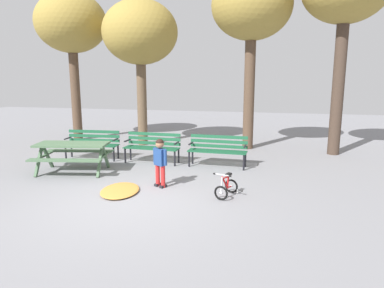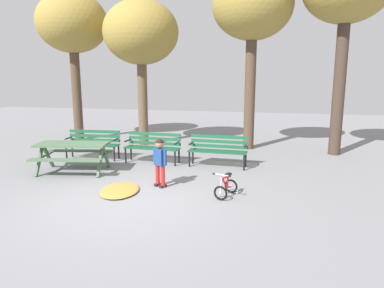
# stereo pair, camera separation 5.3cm
# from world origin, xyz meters

# --- Properties ---
(ground) EXTENTS (36.00, 36.00, 0.00)m
(ground) POSITION_xyz_m (0.00, 0.00, 0.00)
(ground) COLOR gray
(picnic_table) EXTENTS (2.02, 1.65, 0.79)m
(picnic_table) POSITION_xyz_m (-2.22, 1.71, 0.59)
(picnic_table) COLOR #4C6B4C
(picnic_table) RESTS_ON ground
(park_bench_far_left) EXTENTS (1.63, 0.57, 0.85)m
(park_bench_far_left) POSITION_xyz_m (-2.47, 3.21, 0.51)
(park_bench_far_left) COLOR #195133
(park_bench_far_left) RESTS_ON ground
(park_bench_left) EXTENTS (1.62, 0.52, 0.85)m
(park_bench_left) POSITION_xyz_m (-0.56, 3.17, 0.51)
(park_bench_left) COLOR #195133
(park_bench_left) RESTS_ON ground
(park_bench_right) EXTENTS (1.62, 0.52, 0.85)m
(park_bench_right) POSITION_xyz_m (1.34, 3.15, 0.51)
(park_bench_right) COLOR #195133
(park_bench_right) RESTS_ON ground
(child_standing) EXTENTS (0.37, 0.27, 1.10)m
(child_standing) POSITION_xyz_m (0.36, 1.05, 0.65)
(child_standing) COLOR red
(child_standing) RESTS_ON ground
(kids_bicycle) EXTENTS (0.49, 0.62, 0.54)m
(kids_bicycle) POSITION_xyz_m (1.89, 0.74, 0.20)
(kids_bicycle) COLOR black
(kids_bicycle) RESTS_ON ground
(leaf_pile) EXTENTS (1.01, 1.29, 0.07)m
(leaf_pile) POSITION_xyz_m (-0.39, 0.51, 0.04)
(leaf_pile) COLOR #C68438
(leaf_pile) RESTS_ON ground
(tree_far_left) EXTENTS (2.60, 2.60, 5.49)m
(tree_far_left) POSITION_xyz_m (-4.61, 5.99, 4.32)
(tree_far_left) COLOR brown
(tree_far_left) RESTS_ON ground
(tree_left) EXTENTS (2.60, 2.60, 5.04)m
(tree_left) POSITION_xyz_m (-1.79, 5.64, 3.88)
(tree_left) COLOR brown
(tree_left) RESTS_ON ground
(tree_center) EXTENTS (2.60, 2.60, 5.78)m
(tree_center) POSITION_xyz_m (1.98, 5.78, 4.60)
(tree_center) COLOR brown
(tree_center) RESTS_ON ground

